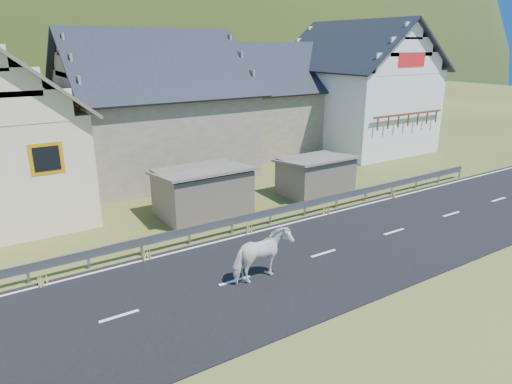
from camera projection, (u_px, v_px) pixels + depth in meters
ground at (323, 254)px, 17.79m from camera, size 160.00×160.00×0.00m
road at (323, 254)px, 17.78m from camera, size 60.00×7.00×0.04m
lane_markings at (323, 253)px, 17.77m from camera, size 60.00×6.60×0.01m
guardrail at (270, 213)px, 20.56m from camera, size 28.10×0.09×0.75m
shed_left at (202, 192)px, 21.63m from camera, size 4.30×3.30×2.40m
shed_right at (315, 177)px, 24.59m from camera, size 3.80×2.90×2.20m
house_stone_a at (153, 98)px, 27.86m from camera, size 10.80×9.80×8.90m
house_stone_b at (270, 93)px, 34.70m from camera, size 9.80×8.80×8.10m
house_white at (356, 81)px, 35.10m from camera, size 8.80×10.80×9.70m
mountain at (16, 121)px, 170.81m from camera, size 440.00×280.00×260.00m
horse at (262, 255)px, 15.58m from camera, size 1.17×2.21×1.80m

